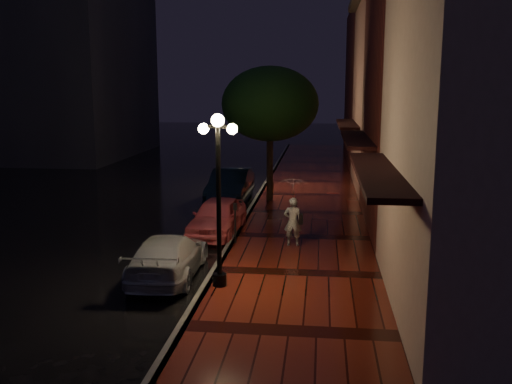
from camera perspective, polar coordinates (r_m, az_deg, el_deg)
The scene contains 14 objects.
ground at distance 19.43m, azimuth -2.04°, elevation -4.68°, with size 120.00×120.00×0.00m, color black.
sidewalk at distance 19.21m, azimuth 4.63°, elevation -4.66°, with size 4.50×60.00×0.15m, color #41120B.
curb at distance 19.42m, azimuth -2.04°, elevation -4.47°, with size 0.25×60.00×0.15m, color #595451.
storefront_mid at distance 20.95m, azimuth 18.42°, elevation 11.11°, with size 5.00×8.00×11.00m, color #511914.
storefront_far at distance 28.84m, azimuth 15.10°, elevation 9.02°, with size 5.00×8.00×9.00m, color #8C5951.
storefront_extra at distance 38.75m, azimuth 12.99°, elevation 10.17°, with size 5.00×12.00×10.00m, color #511914.
streetlamp_near at distance 13.99m, azimuth -3.76°, elevation 0.19°, with size 0.96×0.36×4.31m.
streetlamp_far at distance 27.76m, azimuth 1.45°, elevation 5.40°, with size 0.96×0.36×4.31m.
street_tree at distance 24.64m, azimuth 1.43°, elevation 8.57°, with size 4.16×4.16×5.80m.
pink_car at distance 19.83m, azimuth -3.87°, elevation -2.46°, with size 1.52×3.78×1.29m, color #F2636D.
navy_car at distance 25.11m, azimuth -2.57°, elevation 0.58°, with size 1.59×4.55×1.50m, color black.
silver_car at distance 15.64m, azimuth -8.78°, elevation -6.37°, with size 1.66×4.08×1.18m, color #A2A4AA.
woman_with_umbrella at distance 17.80m, azimuth 3.73°, elevation -0.92°, with size 0.89×0.91×2.15m.
parking_meter at distance 18.16m, azimuth -2.09°, elevation -2.72°, with size 0.12×0.10×1.30m.
Camera 1 is at (2.85, -18.53, 5.13)m, focal length 40.00 mm.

